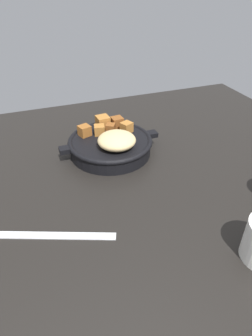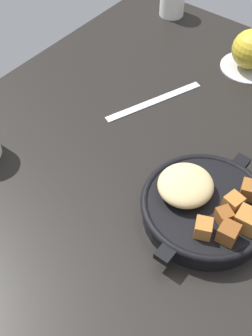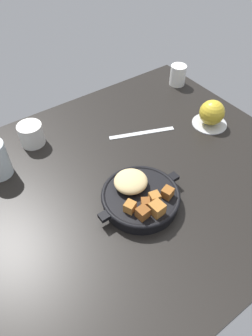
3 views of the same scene
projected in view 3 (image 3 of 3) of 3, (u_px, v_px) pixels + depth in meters
ground_plane at (116, 186)px, 88.26cm from camera, size 112.16×87.15×2.40cm
cast_iron_skillet at (140, 196)px, 80.66cm from camera, size 24.86×20.61×7.24cm
saucer_plate at (209, 123)px, 105.69cm from camera, size 11.75×11.75×0.60cm
red_apple at (212, 113)px, 102.46cm from camera, size 8.33×8.33×8.33cm
butter_knife at (142, 133)px, 102.38cm from camera, size 21.01×9.53×0.36cm
white_creamer_pitcher at (178, 75)px, 120.73cm from camera, size 6.07×6.07×7.80cm
ceramic_mug_white at (31, 134)px, 96.70cm from camera, size 7.62×7.62×7.02cm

